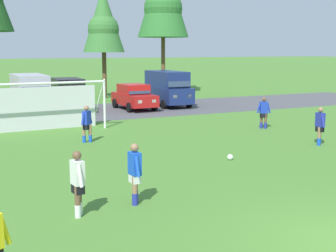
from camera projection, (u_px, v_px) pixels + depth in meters
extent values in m
plane|color=#477A2D|center=(113.00, 132.00, 23.21)|extent=(400.00, 400.00, 0.00)
cube|color=#4C4C51|center=(72.00, 113.00, 30.29)|extent=(52.00, 8.40, 0.01)
sphere|color=white|center=(230.00, 157.00, 17.40)|extent=(0.22, 0.22, 0.22)
sphere|color=black|center=(230.00, 157.00, 17.40)|extent=(0.08, 0.08, 0.08)
sphere|color=red|center=(232.00, 157.00, 17.42)|extent=(0.07, 0.07, 0.07)
cylinder|color=white|center=(105.00, 105.00, 24.33)|extent=(0.12, 0.12, 2.44)
cylinder|color=white|center=(32.00, 84.00, 22.45)|extent=(7.32, 0.38, 0.12)
cylinder|color=white|center=(99.00, 101.00, 25.09)|extent=(0.15, 1.95, 2.46)
cube|color=silver|center=(29.00, 109.00, 23.54)|extent=(6.95, 0.28, 2.20)
cylinder|color=yellow|center=(5.00, 230.00, 7.84)|extent=(0.25, 0.18, 0.55)
cylinder|color=#936B4C|center=(135.00, 188.00, 12.53)|extent=(0.14, 0.14, 0.80)
cylinder|color=#936B4C|center=(135.00, 190.00, 12.31)|extent=(0.14, 0.14, 0.80)
cylinder|color=#232D99|center=(135.00, 197.00, 12.57)|extent=(0.15, 0.15, 0.32)
cylinder|color=#232D99|center=(135.00, 199.00, 12.35)|extent=(0.15, 0.15, 0.32)
cube|color=silver|center=(135.00, 177.00, 12.37)|extent=(0.24, 0.35, 0.28)
cube|color=blue|center=(135.00, 164.00, 12.31)|extent=(0.26, 0.39, 0.60)
sphere|color=#936B4C|center=(135.00, 148.00, 12.24)|extent=(0.22, 0.22, 0.22)
cylinder|color=blue|center=(132.00, 162.00, 12.55)|extent=(0.10, 0.23, 0.55)
cylinder|color=blue|center=(137.00, 166.00, 12.08)|extent=(0.10, 0.23, 0.55)
cylinder|color=brown|center=(266.00, 121.00, 24.28)|extent=(0.14, 0.14, 0.80)
cylinder|color=brown|center=(261.00, 121.00, 24.35)|extent=(0.14, 0.14, 0.80)
cylinder|color=#232D99|center=(265.00, 126.00, 24.32)|extent=(0.15, 0.15, 0.32)
cylinder|color=#232D99|center=(261.00, 125.00, 24.39)|extent=(0.15, 0.15, 0.32)
cube|color=black|center=(264.00, 115.00, 24.26)|extent=(0.39, 0.32, 0.28)
cube|color=#1E38B7|center=(264.00, 108.00, 24.20)|extent=(0.44, 0.35, 0.60)
sphere|color=brown|center=(264.00, 99.00, 24.13)|extent=(0.22, 0.22, 0.22)
cylinder|color=#1E38B7|center=(269.00, 108.00, 24.20)|extent=(0.25, 0.16, 0.55)
cylinder|color=#1E38B7|center=(259.00, 108.00, 24.21)|extent=(0.25, 0.16, 0.55)
cylinder|color=brown|center=(79.00, 199.00, 11.63)|extent=(0.14, 0.14, 0.80)
cylinder|color=brown|center=(78.00, 202.00, 11.39)|extent=(0.14, 0.14, 0.80)
cylinder|color=white|center=(79.00, 208.00, 11.67)|extent=(0.15, 0.15, 0.32)
cylinder|color=white|center=(78.00, 211.00, 11.43)|extent=(0.15, 0.15, 0.32)
cube|color=black|center=(78.00, 188.00, 11.46)|extent=(0.27, 0.37, 0.28)
cube|color=silver|center=(77.00, 173.00, 11.40)|extent=(0.30, 0.41, 0.60)
sphere|color=brown|center=(77.00, 155.00, 11.33)|extent=(0.22, 0.22, 0.22)
cylinder|color=silver|center=(75.00, 171.00, 11.63)|extent=(0.12, 0.24, 0.55)
cylinder|color=silver|center=(80.00, 176.00, 11.18)|extent=(0.12, 0.24, 0.55)
cylinder|color=#936B4C|center=(319.00, 136.00, 19.97)|extent=(0.14, 0.14, 0.80)
cylinder|color=#936B4C|center=(320.00, 135.00, 20.22)|extent=(0.14, 0.14, 0.80)
cylinder|color=blue|center=(319.00, 142.00, 20.01)|extent=(0.15, 0.15, 0.32)
cylinder|color=blue|center=(319.00, 141.00, 20.26)|extent=(0.15, 0.15, 0.32)
cube|color=black|center=(320.00, 129.00, 20.04)|extent=(0.26, 0.36, 0.28)
cube|color=#232D99|center=(320.00, 120.00, 19.98)|extent=(0.28, 0.40, 0.60)
sphere|color=#936B4C|center=(321.00, 110.00, 19.91)|extent=(0.22, 0.22, 0.22)
cylinder|color=#232D99|center=(323.00, 121.00, 19.74)|extent=(0.12, 0.24, 0.55)
cylinder|color=#232D99|center=(317.00, 119.00, 20.23)|extent=(0.12, 0.24, 0.55)
cylinder|color=#936B4C|center=(90.00, 133.00, 20.74)|extent=(0.14, 0.14, 0.80)
cylinder|color=#936B4C|center=(84.00, 134.00, 20.63)|extent=(0.14, 0.14, 0.80)
cylinder|color=blue|center=(90.00, 138.00, 20.78)|extent=(0.15, 0.15, 0.32)
cylinder|color=blue|center=(84.00, 139.00, 20.67)|extent=(0.15, 0.15, 0.32)
cube|color=black|center=(87.00, 126.00, 20.63)|extent=(0.40, 0.39, 0.28)
cube|color=#1E38B7|center=(87.00, 118.00, 20.57)|extent=(0.44, 0.43, 0.60)
sphere|color=#936B4C|center=(86.00, 108.00, 20.50)|extent=(0.22, 0.22, 0.22)
cylinder|color=#1E38B7|center=(90.00, 117.00, 20.79)|extent=(0.23, 0.22, 0.55)
cylinder|color=#1E38B7|center=(83.00, 119.00, 20.36)|extent=(0.23, 0.22, 0.55)
cube|color=#B2B2BC|center=(31.00, 101.00, 29.28)|extent=(2.00, 4.82, 1.10)
cube|color=#B2B2BC|center=(29.00, 83.00, 29.28)|extent=(1.84, 4.11, 1.10)
cube|color=#28384C|center=(35.00, 86.00, 27.54)|extent=(1.67, 0.48, 0.91)
cube|color=#28384C|center=(44.00, 83.00, 29.68)|extent=(0.07, 3.49, 0.77)
cube|color=white|center=(47.00, 104.00, 27.42)|extent=(0.28, 0.08, 0.20)
cube|color=white|center=(29.00, 105.00, 26.95)|extent=(0.28, 0.08, 0.20)
cube|color=#B21414|center=(32.00, 97.00, 31.60)|extent=(0.28, 0.08, 0.20)
cube|color=#B21414|center=(16.00, 97.00, 31.13)|extent=(0.28, 0.08, 0.20)
cylinder|color=black|center=(52.00, 112.00, 28.48)|extent=(0.25, 0.64, 0.64)
cylinder|color=black|center=(19.00, 114.00, 27.62)|extent=(0.25, 0.64, 0.64)
cylinder|color=black|center=(42.00, 106.00, 31.11)|extent=(0.25, 0.64, 0.64)
cylinder|color=black|center=(11.00, 108.00, 30.26)|extent=(0.25, 0.64, 0.64)
cube|color=black|center=(69.00, 99.00, 31.21)|extent=(2.13, 4.69, 1.00)
cube|color=black|center=(68.00, 85.00, 31.25)|extent=(1.90, 3.09, 0.84)
cube|color=#28384C|center=(72.00, 87.00, 29.96)|extent=(1.63, 0.46, 0.71)
cube|color=#28384C|center=(81.00, 84.00, 31.59)|extent=(0.17, 2.55, 0.59)
cube|color=white|center=(84.00, 101.00, 29.35)|extent=(0.28, 0.09, 0.20)
cube|color=white|center=(67.00, 102.00, 28.95)|extent=(0.28, 0.09, 0.20)
cube|color=#B21414|center=(70.00, 95.00, 33.46)|extent=(0.28, 0.09, 0.20)
cube|color=#B21414|center=(55.00, 95.00, 33.06)|extent=(0.28, 0.09, 0.20)
cylinder|color=black|center=(88.00, 108.00, 30.36)|extent=(0.27, 0.65, 0.64)
cylinder|color=black|center=(58.00, 109.00, 29.63)|extent=(0.27, 0.65, 0.64)
cylinder|color=black|center=(78.00, 103.00, 32.96)|extent=(0.27, 0.65, 0.64)
cylinder|color=black|center=(51.00, 105.00, 32.23)|extent=(0.27, 0.65, 0.64)
cube|color=red|center=(134.00, 99.00, 32.05)|extent=(1.88, 4.23, 0.76)
cube|color=red|center=(133.00, 89.00, 32.07)|extent=(1.70, 2.13, 0.64)
cube|color=#28384C|center=(139.00, 90.00, 31.22)|extent=(1.54, 0.34, 0.55)
cube|color=#28384C|center=(144.00, 88.00, 32.44)|extent=(0.07, 1.79, 0.45)
cube|color=white|center=(154.00, 101.00, 30.45)|extent=(0.28, 0.09, 0.20)
cube|color=white|center=(140.00, 102.00, 30.01)|extent=(0.28, 0.09, 0.20)
cube|color=#B21414|center=(130.00, 96.00, 34.08)|extent=(0.28, 0.09, 0.20)
cube|color=#B21414|center=(117.00, 96.00, 33.63)|extent=(0.28, 0.09, 0.20)
cylinder|color=black|center=(154.00, 106.00, 31.37)|extent=(0.25, 0.64, 0.64)
cylinder|color=black|center=(129.00, 108.00, 30.56)|extent=(0.25, 0.64, 0.64)
cylinder|color=black|center=(139.00, 102.00, 33.66)|extent=(0.25, 0.64, 0.64)
cylinder|color=black|center=(115.00, 103.00, 32.86)|extent=(0.25, 0.64, 0.64)
cube|color=navy|center=(168.00, 94.00, 33.94)|extent=(2.07, 4.84, 1.10)
cube|color=navy|center=(167.00, 79.00, 33.94)|extent=(1.90, 4.14, 1.10)
cube|color=#28384C|center=(178.00, 81.00, 32.18)|extent=(1.68, 0.50, 0.91)
cube|color=#28384C|center=(178.00, 78.00, 34.32)|extent=(0.12, 3.49, 0.77)
cube|color=white|center=(189.00, 96.00, 32.03)|extent=(0.28, 0.09, 0.20)
cube|color=white|center=(175.00, 97.00, 31.59)|extent=(0.28, 0.09, 0.20)
cube|color=#B21414|center=(161.00, 91.00, 36.27)|extent=(0.28, 0.09, 0.20)
cube|color=#B21414|center=(149.00, 91.00, 35.83)|extent=(0.28, 0.09, 0.20)
cylinder|color=black|center=(189.00, 103.00, 33.09)|extent=(0.25, 0.65, 0.64)
cylinder|color=black|center=(164.00, 104.00, 32.29)|extent=(0.25, 0.65, 0.64)
cylinder|color=black|center=(171.00, 99.00, 35.77)|extent=(0.25, 0.65, 0.64)
cylinder|color=black|center=(148.00, 100.00, 34.97)|extent=(0.25, 0.65, 0.64)
cylinder|color=brown|center=(105.00, 75.00, 39.55)|extent=(0.36, 0.36, 3.84)
cone|color=#387533|center=(103.00, 19.00, 38.81)|extent=(3.45, 3.45, 5.37)
sphere|color=#387533|center=(104.00, 29.00, 38.94)|extent=(2.59, 2.59, 2.59)
cylinder|color=brown|center=(163.00, 66.00, 43.07)|extent=(0.36, 0.36, 5.18)
sphere|color=#2D702D|center=(163.00, 9.00, 42.24)|extent=(3.49, 3.49, 3.49)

